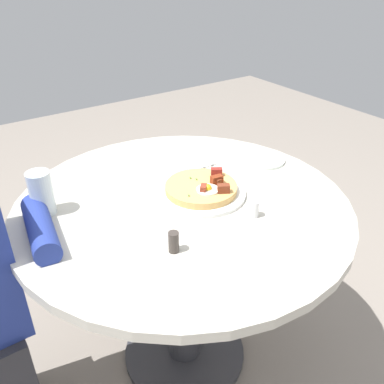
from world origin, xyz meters
name	(u,v)px	position (x,y,z in m)	size (l,w,h in m)	color
ground_plane	(185,353)	(0.00, 0.00, 0.00)	(6.00, 6.00, 0.00)	gray
dining_table	(183,244)	(0.00, 0.00, 0.54)	(1.03, 1.03, 0.71)	beige
pizza_plate	(201,193)	(0.07, 0.00, 0.72)	(0.28, 0.28, 0.01)	white
breakfast_pizza	(203,188)	(0.07, 0.00, 0.73)	(0.23, 0.23, 0.05)	tan
bread_plate	(262,159)	(0.40, 0.07, 0.71)	(0.16, 0.16, 0.01)	silver
napkin	(195,158)	(0.20, 0.23, 0.71)	(0.17, 0.14, 0.00)	white
fork	(199,156)	(0.22, 0.22, 0.72)	(0.18, 0.01, 0.01)	silver
knife	(191,158)	(0.18, 0.23, 0.72)	(0.18, 0.01, 0.01)	silver
water_glass	(41,193)	(-0.37, 0.17, 0.78)	(0.07, 0.07, 0.13)	silver
salt_shaker	(254,209)	(0.12, -0.19, 0.74)	(0.03, 0.03, 0.05)	white
pepper_shaker	(174,242)	(-0.15, -0.19, 0.74)	(0.03, 0.03, 0.06)	#3F3833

